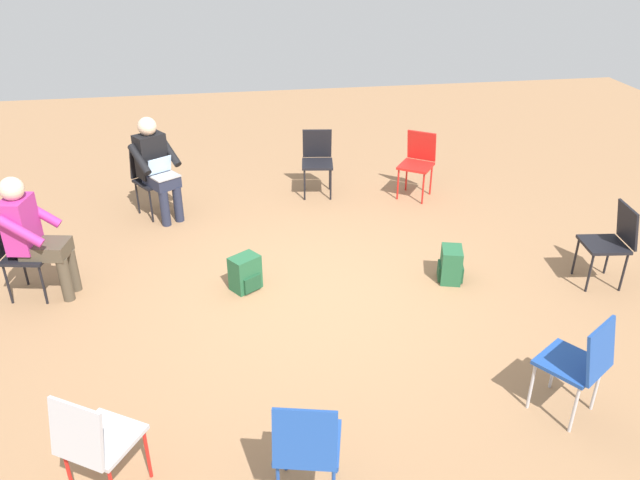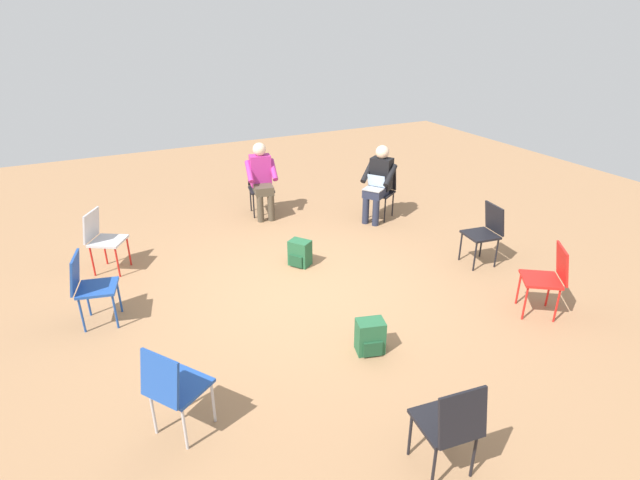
# 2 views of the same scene
# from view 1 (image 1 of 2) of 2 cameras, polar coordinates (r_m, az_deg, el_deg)

# --- Properties ---
(ground_plane) EXTENTS (15.98, 15.98, 0.00)m
(ground_plane) POSITION_cam_1_polar(r_m,az_deg,el_deg) (6.20, -0.34, -4.94)
(ground_plane) COLOR #99704C
(chair_southeast) EXTENTS (0.57, 0.58, 0.85)m
(chair_southeast) POSITION_cam_1_polar(r_m,az_deg,el_deg) (4.93, 22.72, -10.17)
(chair_southeast) COLOR #1E4799
(chair_southeast) RESTS_ON ground
(chair_east) EXTENTS (0.48, 0.44, 0.85)m
(chair_east) POSITION_cam_1_polar(r_m,az_deg,el_deg) (6.79, 25.16, 0.08)
(chair_east) COLOR black
(chair_east) RESTS_ON ground
(chair_west) EXTENTS (0.50, 0.47, 0.85)m
(chair_west) POSITION_cam_1_polar(r_m,az_deg,el_deg) (6.61, -25.79, -0.82)
(chair_west) COLOR black
(chair_west) RESTS_ON ground
(chair_northeast) EXTENTS (0.57, 0.58, 0.85)m
(chair_northeast) POSITION_cam_1_polar(r_m,az_deg,el_deg) (8.27, 8.94, 7.26)
(chair_northeast) COLOR red
(chair_northeast) RESTS_ON ground
(chair_south) EXTENTS (0.48, 0.51, 0.85)m
(chair_south) POSITION_cam_1_polar(r_m,az_deg,el_deg) (3.98, -1.21, -18.18)
(chair_south) COLOR #1E4799
(chair_south) RESTS_ON ground
(chair_north) EXTENTS (0.45, 0.49, 0.85)m
(chair_north) POSITION_cam_1_polar(r_m,az_deg,el_deg) (8.25, -0.25, 7.54)
(chair_north) COLOR black
(chair_north) RESTS_ON ground
(chair_southwest) EXTENTS (0.56, 0.58, 0.85)m
(chair_southwest) POSITION_cam_1_polar(r_m,az_deg,el_deg) (4.23, -19.95, -16.80)
(chair_southwest) COLOR #B7B7BC
(chair_southwest) RESTS_ON ground
(chair_northwest) EXTENTS (0.57, 0.58, 0.85)m
(chair_northwest) POSITION_cam_1_polar(r_m,az_deg,el_deg) (7.95, -15.21, 5.75)
(chair_northwest) COLOR black
(chair_northwest) RESTS_ON ground
(person_with_laptop) EXTENTS (0.63, 0.64, 1.24)m
(person_with_laptop) POSITION_cam_1_polar(r_m,az_deg,el_deg) (7.74, -14.78, 6.76)
(person_with_laptop) COLOR #23283D
(person_with_laptop) RESTS_ON ground
(person_in_magenta) EXTENTS (0.56, 0.55, 1.24)m
(person_in_magenta) POSITION_cam_1_polar(r_m,az_deg,el_deg) (6.45, -24.84, 0.70)
(person_in_magenta) COLOR #4C4233
(person_in_magenta) RESTS_ON ground
(backpack_near_laptop_user) EXTENTS (0.29, 0.32, 0.36)m
(backpack_near_laptop_user) POSITION_cam_1_polar(r_m,az_deg,el_deg) (6.48, 11.86, -2.38)
(backpack_near_laptop_user) COLOR #235B38
(backpack_near_laptop_user) RESTS_ON ground
(backpack_by_empty_chair) EXTENTS (0.34, 0.32, 0.36)m
(backpack_by_empty_chair) POSITION_cam_1_polar(r_m,az_deg,el_deg) (6.25, -6.85, -3.17)
(backpack_by_empty_chair) COLOR #235B38
(backpack_by_empty_chair) RESTS_ON ground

